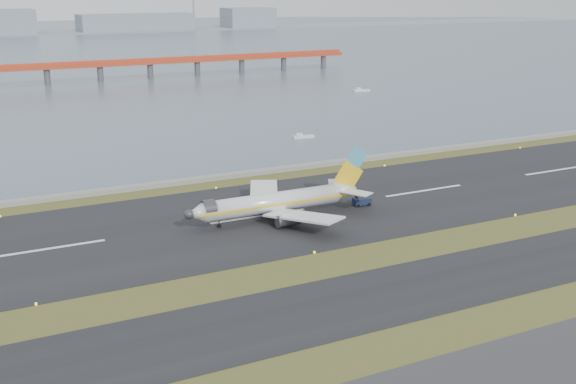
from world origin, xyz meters
name	(u,v)px	position (x,y,z in m)	size (l,w,h in m)	color
ground	(337,269)	(0.00, 0.00, 0.00)	(1000.00, 1000.00, 0.00)	#3D4C1B
taxiway_strip	(379,296)	(0.00, -12.00, 0.05)	(1000.00, 18.00, 0.10)	black
runway_strip	(258,217)	(0.00, 30.00, 0.05)	(1000.00, 45.00, 0.10)	black
seawall	(204,179)	(0.00, 60.00, 0.50)	(1000.00, 2.50, 1.00)	gray
bay_water	(4,49)	(0.00, 460.00, 0.00)	(1400.00, 800.00, 1.30)	#4A5E6A
red_pier	(100,65)	(20.00, 250.00, 7.28)	(260.00, 5.00, 10.20)	#B93C1F
airliner	(279,202)	(3.14, 27.13, 3.46)	(38.52, 32.89, 12.80)	silver
pushback_tug	(361,201)	(21.83, 26.99, 1.09)	(3.69, 2.41, 2.24)	#151D39
workboat_near	(303,137)	(42.98, 92.06, 0.49)	(6.59, 2.97, 1.54)	silver
workboat_far	(361,90)	(110.40, 165.72, 0.55)	(7.45, 3.75, 1.73)	silver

